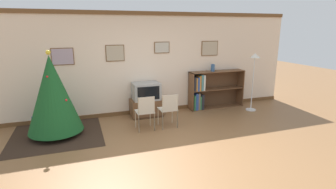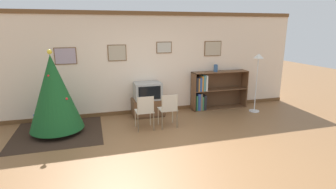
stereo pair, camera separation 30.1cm
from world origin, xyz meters
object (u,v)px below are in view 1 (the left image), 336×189
Objects in this scene: folding_chair_left at (145,111)px; vase at (213,68)px; television at (146,91)px; standing_lamp at (254,67)px; christmas_tree at (53,94)px; tv_console at (147,108)px; folding_chair_right at (169,108)px; bookshelf at (207,90)px.

vase is (2.27, 1.09, 0.72)m from folding_chair_left.
television is 2.06m from vase.
standing_lamp is at bearing -31.56° from vase.
tv_console is (2.19, 0.60, -0.69)m from christmas_tree.
television is 0.43× the size of standing_lamp.
television is 3.04m from standing_lamp.
folding_chair_left is at bearing 180.00° from folding_chair_right.
bookshelf reaches higher than folding_chair_right.
folding_chair_left is (1.91, -0.39, -0.45)m from christmas_tree.
christmas_tree is 2.25× the size of folding_chair_left.
television is 1.84m from bookshelf.
folding_chair_right is (0.28, -1.00, 0.24)m from tv_console.
folding_chair_right is 1.91m from bookshelf.
vase is at bearing 2.80° from television.
folding_chair_left is (-0.28, -1.00, -0.21)m from television.
bookshelf is (2.11, 1.10, 0.06)m from folding_chair_left.
christmas_tree is at bearing -164.58° from tv_console.
folding_chair_left is (-0.28, -1.00, 0.24)m from tv_console.
christmas_tree reaches higher than standing_lamp.
christmas_tree is at bearing -178.75° from standing_lamp.
vase reaches higher than television.
bookshelf is 1.02× the size of standing_lamp.
standing_lamp reaches higher than tv_console.
television is 1.05m from folding_chair_right.
vase is (1.99, 0.09, 0.96)m from tv_console.
folding_chair_left is 2.62m from vase.
television is 0.85× the size of folding_chair_left.
television is at bearing 15.36° from christmas_tree.
television reaches higher than tv_console.
folding_chair_right reaches higher than tv_console.
standing_lamp is at bearing -28.10° from bookshelf.
christmas_tree reaches higher than television.
standing_lamp is (5.14, 0.11, 0.32)m from christmas_tree.
tv_console is at bearing 74.37° from folding_chair_left.
christmas_tree is 4.25m from vase.
bookshelf is (1.83, 0.10, 0.31)m from tv_console.
christmas_tree is 2.64× the size of television.
christmas_tree is 2.21× the size of tv_console.
folding_chair_left is 1.00× the size of folding_chair_right.
tv_console is 4.07× the size of vase.
christmas_tree is 2.00m from folding_chair_left.
vase is at bearing 2.73° from tv_console.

